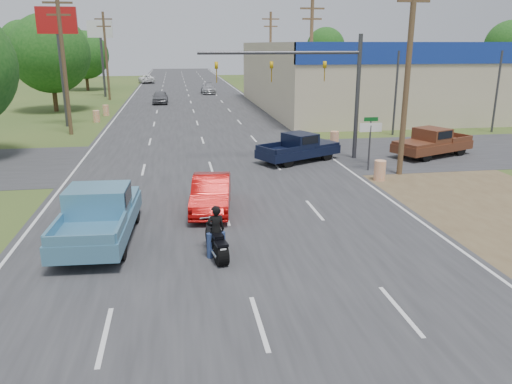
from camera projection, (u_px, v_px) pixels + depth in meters
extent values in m
plane|color=#314D1E|center=(259.00, 323.00, 12.00)|extent=(200.00, 200.00, 0.00)
cube|color=#2D2D30|center=(193.00, 111.00, 49.85)|extent=(15.00, 180.00, 0.02)
cube|color=#2D2D30|center=(208.00, 159.00, 29.03)|extent=(120.00, 10.00, 0.02)
cube|color=brown|center=(457.00, 189.00, 23.13)|extent=(8.00, 18.00, 0.01)
cube|color=#B7A88C|center=(491.00, 74.00, 53.77)|extent=(50.00, 28.00, 6.60)
cylinder|color=#4C3823|center=(407.00, 75.00, 24.32)|extent=(0.28, 0.28, 10.00)
cube|color=#4C3823|center=(414.00, 1.00, 23.35)|extent=(1.60, 0.14, 0.14)
cylinder|color=#4C3823|center=(311.00, 62.00, 41.36)|extent=(0.28, 0.28, 10.00)
cube|color=#4C3823|center=(312.00, 8.00, 40.16)|extent=(2.00, 0.14, 0.14)
cube|color=#4C3823|center=(312.00, 19.00, 40.39)|extent=(1.60, 0.14, 0.14)
cylinder|color=#4C3823|center=(270.00, 57.00, 58.39)|extent=(0.28, 0.28, 10.00)
cube|color=#4C3823|center=(271.00, 19.00, 57.19)|extent=(2.00, 0.14, 0.14)
cube|color=#4C3823|center=(271.00, 26.00, 57.42)|extent=(1.60, 0.14, 0.14)
cylinder|color=#4C3823|center=(64.00, 65.00, 35.63)|extent=(0.28, 0.28, 10.00)
cube|color=#4C3823|center=(57.00, 3.00, 34.43)|extent=(2.00, 0.14, 0.14)
cube|color=#4C3823|center=(59.00, 15.00, 34.66)|extent=(1.60, 0.14, 0.14)
cylinder|color=#4C3823|center=(106.00, 57.00, 58.34)|extent=(0.28, 0.28, 10.00)
cube|color=#4C3823|center=(103.00, 19.00, 57.15)|extent=(2.00, 0.14, 0.14)
cube|color=#4C3823|center=(104.00, 26.00, 57.37)|extent=(1.60, 0.14, 0.14)
cylinder|color=#422D19|center=(55.00, 95.00, 49.24)|extent=(0.44, 0.44, 3.24)
sphere|color=#164614|center=(50.00, 53.00, 48.11)|extent=(7.56, 7.56, 7.56)
cylinder|color=#422D19|center=(87.00, 80.00, 71.89)|extent=(0.44, 0.44, 2.88)
sphere|color=#164614|center=(85.00, 55.00, 70.89)|extent=(6.72, 6.72, 6.72)
cylinder|color=#422D19|center=(506.00, 72.00, 86.09)|extent=(0.44, 0.44, 3.60)
sphere|color=#164614|center=(510.00, 45.00, 84.83)|extent=(8.40, 8.40, 8.40)
cylinder|color=#422D19|center=(325.00, 67.00, 105.97)|extent=(0.44, 0.44, 3.42)
sphere|color=#164614|center=(326.00, 47.00, 104.78)|extent=(7.98, 7.98, 7.98)
cylinder|color=#422D19|center=(27.00, 68.00, 96.81)|extent=(0.44, 0.44, 3.78)
sphere|color=#164614|center=(24.00, 44.00, 95.49)|extent=(8.82, 8.82, 8.82)
cylinder|color=orange|center=(380.00, 171.00, 24.43)|extent=(0.56, 0.56, 1.00)
cylinder|color=orange|center=(334.00, 139.00, 32.53)|extent=(0.56, 0.56, 1.00)
cylinder|color=orange|center=(96.00, 116.00, 42.74)|extent=(0.56, 0.56, 1.00)
cylinder|color=orange|center=(106.00, 110.00, 46.57)|extent=(0.56, 0.56, 1.00)
cylinder|color=#3F3F44|center=(62.00, 70.00, 39.41)|extent=(0.30, 0.30, 9.00)
cube|color=#B21414|center=(57.00, 20.00, 38.35)|extent=(3.00, 0.35, 2.00)
cylinder|color=#3F3F44|center=(102.00, 60.00, 62.12)|extent=(0.30, 0.30, 9.00)
cube|color=white|center=(100.00, 29.00, 61.06)|extent=(3.00, 0.35, 2.00)
cylinder|color=#3F3F44|center=(369.00, 148.00, 26.15)|extent=(0.08, 0.08, 2.40)
cube|color=white|center=(371.00, 127.00, 25.84)|extent=(1.20, 0.05, 0.45)
cylinder|color=#3F3F44|center=(370.00, 143.00, 27.66)|extent=(0.08, 0.08, 2.40)
cube|color=#0C591E|center=(371.00, 119.00, 27.29)|extent=(0.80, 0.04, 0.22)
cylinder|color=#3F3F44|center=(357.00, 98.00, 28.38)|extent=(0.24, 0.24, 7.00)
cylinder|color=#3F3F44|center=(281.00, 53.00, 26.99)|extent=(9.00, 0.18, 0.18)
imported|color=gold|center=(325.00, 61.00, 27.49)|extent=(0.18, 0.40, 1.10)
imported|color=gold|center=(271.00, 61.00, 27.04)|extent=(0.18, 0.40, 1.10)
imported|color=gold|center=(216.00, 62.00, 26.58)|extent=(0.18, 0.40, 1.10)
imported|color=#AD0908|center=(211.00, 194.00, 19.95)|extent=(2.01, 4.39, 1.39)
cylinder|color=black|center=(221.00, 255.00, 15.07)|extent=(0.44, 0.73, 0.68)
cylinder|color=black|center=(209.00, 237.00, 16.42)|extent=(0.24, 0.69, 0.68)
cube|color=black|center=(215.00, 237.00, 15.68)|extent=(0.44, 1.26, 0.31)
cube|color=black|center=(213.00, 228.00, 15.86)|extent=(0.36, 0.61, 0.23)
cube|color=black|center=(217.00, 235.00, 15.35)|extent=(0.40, 0.61, 0.10)
cylinder|color=white|center=(210.00, 218.00, 16.07)|extent=(0.67, 0.17, 0.05)
cube|color=white|center=(223.00, 251.00, 14.79)|extent=(0.19, 0.05, 0.12)
imported|color=black|center=(216.00, 233.00, 15.50)|extent=(0.65, 0.48, 1.61)
cylinder|color=black|center=(84.00, 213.00, 18.46)|extent=(0.37, 0.88, 0.87)
cylinder|color=black|center=(134.00, 212.00, 18.64)|extent=(0.37, 0.88, 0.87)
cylinder|color=black|center=(59.00, 249.00, 15.23)|extent=(0.37, 0.88, 0.87)
cylinder|color=black|center=(120.00, 247.00, 15.41)|extent=(0.37, 0.88, 0.87)
cube|color=teal|center=(99.00, 222.00, 16.87)|extent=(2.47, 5.75, 0.56)
cube|color=teal|center=(108.00, 197.00, 18.38)|extent=(2.17, 2.25, 0.20)
cube|color=teal|center=(98.00, 200.00, 16.76)|extent=(2.09, 1.80, 0.92)
cube|color=black|center=(98.00, 196.00, 16.72)|extent=(2.11, 1.46, 0.49)
cube|color=teal|center=(79.00, 241.00, 14.11)|extent=(2.00, 0.19, 0.33)
cylinder|color=black|center=(308.00, 150.00, 29.89)|extent=(0.79, 0.59, 0.75)
cylinder|color=black|center=(327.00, 154.00, 28.67)|extent=(0.79, 0.59, 0.75)
cylinder|color=black|center=(270.00, 156.00, 28.24)|extent=(0.79, 0.59, 0.75)
cylinder|color=black|center=(288.00, 161.00, 27.02)|extent=(0.79, 0.59, 0.75)
cube|color=black|center=(298.00, 151.00, 28.40)|extent=(5.17, 3.88, 0.49)
cube|color=black|center=(317.00, 143.00, 29.13)|extent=(2.45, 2.42, 0.17)
cube|color=black|center=(300.00, 140.00, 28.27)|extent=(2.08, 2.19, 0.79)
cube|color=black|center=(300.00, 138.00, 28.23)|extent=(1.84, 2.09, 0.42)
cube|color=black|center=(265.00, 150.00, 26.94)|extent=(0.85, 1.56, 0.28)
cylinder|color=black|center=(426.00, 155.00, 28.35)|extent=(0.83, 0.58, 0.78)
cylinder|color=black|center=(403.00, 150.00, 29.69)|extent=(0.83, 0.58, 0.78)
cylinder|color=black|center=(460.00, 149.00, 29.91)|extent=(0.83, 0.58, 0.78)
cylinder|color=black|center=(437.00, 145.00, 31.24)|extent=(0.83, 0.58, 0.78)
cube|color=#5D2F1B|center=(432.00, 146.00, 29.73)|extent=(5.44, 3.79, 0.51)
cube|color=#5D2F1B|center=(415.00, 143.00, 28.87)|extent=(2.50, 2.46, 0.18)
cube|color=#5D2F1B|center=(432.00, 135.00, 29.49)|extent=(2.11, 2.25, 0.83)
cube|color=black|center=(432.00, 133.00, 29.45)|extent=(1.84, 2.17, 0.44)
cube|color=#5D2F1B|center=(460.00, 136.00, 30.89)|extent=(0.77, 1.69, 0.29)
imported|color=slate|center=(160.00, 97.00, 55.96)|extent=(1.74, 4.21, 1.43)
imported|color=#A5A5A9|center=(208.00, 89.00, 67.28)|extent=(1.93, 4.65, 1.34)
imported|color=white|center=(146.00, 79.00, 85.48)|extent=(3.09, 5.36, 1.40)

